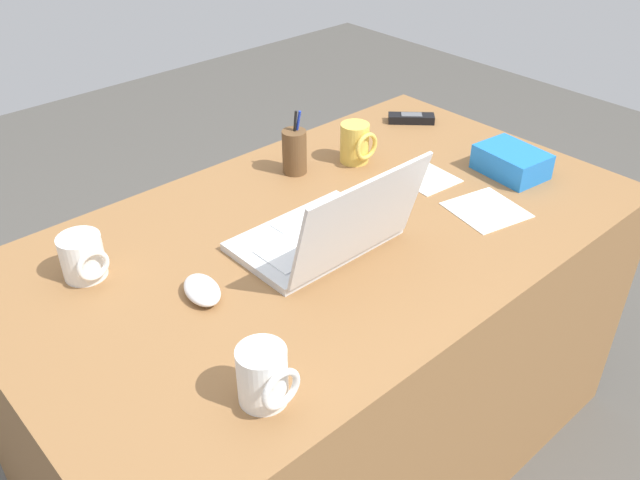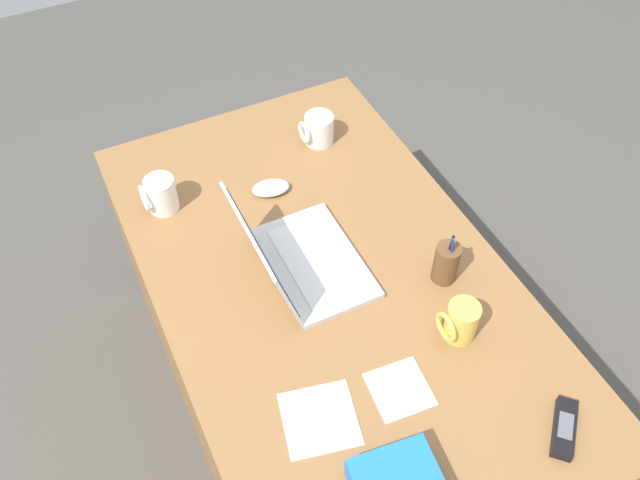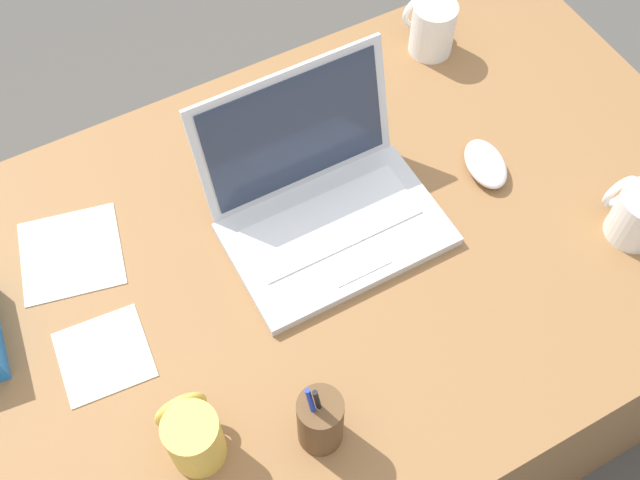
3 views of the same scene
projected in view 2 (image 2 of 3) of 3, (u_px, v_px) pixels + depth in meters
The scene contains 11 objects.
ground_plane at pixel (328, 408), 2.26m from camera, with size 6.00×6.00×0.00m, color #4C4944.
desk at pixel (329, 352), 1.98m from camera, with size 1.48×0.87×0.73m, color olive.
laptop at pixel (298, 259), 1.68m from camera, with size 0.35×0.29×0.23m.
computer_mouse at pixel (271, 188), 1.89m from camera, with size 0.07×0.11×0.03m, color white.
coffee_mug_white at pixel (460, 322), 1.55m from camera, with size 0.08×0.09×0.11m.
coffee_mug_tall at pixel (160, 195), 1.82m from camera, with size 0.08×0.09×0.10m.
coffee_mug_spare at pixel (318, 129), 2.01m from camera, with size 0.09×0.10×0.09m.
cordless_phone at pixel (564, 428), 1.43m from camera, with size 0.13×0.13×0.03m.
pen_holder at pixel (446, 263), 1.66m from camera, with size 0.06×0.06×0.17m.
paper_note_near_laptop at pixel (401, 389), 1.50m from camera, with size 0.13×0.13×0.00m, color white.
paper_note_left at pixel (320, 419), 1.45m from camera, with size 0.16×0.16×0.00m, color white.
Camera 2 is at (-0.91, 0.47, 2.10)m, focal length 37.33 mm.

